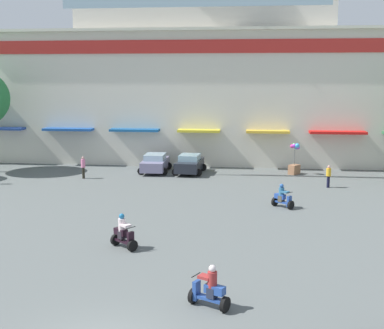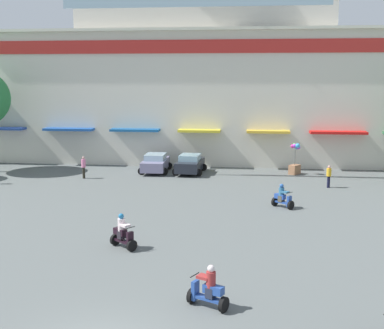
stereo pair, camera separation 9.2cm
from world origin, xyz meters
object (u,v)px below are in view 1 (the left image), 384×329
object	(u,v)px
scooter_rider_3	(123,234)
pedestrian_0	(329,175)
parked_car_1	(190,164)
scooter_rider_2	(210,290)
scooter_rider_6	(283,198)
parked_car_0	(155,163)
pedestrian_1	(83,166)
balloon_vendor_cart	(295,161)

from	to	relation	value
scooter_rider_3	pedestrian_0	xyz separation A→B (m)	(11.11, 14.05, 0.23)
parked_car_1	scooter_rider_3	size ratio (longest dim) A/B	2.49
scooter_rider_2	scooter_rider_6	world-z (taller)	scooter_rider_2
parked_car_1	parked_car_0	bearing A→B (deg)	176.06
scooter_rider_3	scooter_rider_6	size ratio (longest dim) A/B	1.12
parked_car_0	pedestrian_1	size ratio (longest dim) A/B	2.43
scooter_rider_3	parked_car_1	bearing A→B (deg)	87.15
parked_car_0	pedestrian_1	xyz separation A→B (m)	(-4.94, -3.14, 0.21)
scooter_rider_6	scooter_rider_3	bearing A→B (deg)	-133.06
scooter_rider_3	pedestrian_0	distance (m)	17.91
parked_car_1	scooter_rider_2	xyz separation A→B (m)	(3.41, -23.85, -0.15)
scooter_rider_2	balloon_vendor_cart	world-z (taller)	balloon_vendor_cart
scooter_rider_6	pedestrian_1	bearing A→B (deg)	153.56
pedestrian_1	scooter_rider_3	bearing A→B (deg)	-65.85
scooter_rider_6	pedestrian_1	xyz separation A→B (m)	(-14.45, 7.19, 0.38)
parked_car_0	pedestrian_1	bearing A→B (deg)	-147.60
parked_car_1	pedestrian_0	distance (m)	11.03
pedestrian_1	balloon_vendor_cart	xyz separation A→B (m)	(16.06, 3.50, 0.08)
parked_car_1	scooter_rider_6	bearing A→B (deg)	-56.59
scooter_rider_2	balloon_vendor_cart	xyz separation A→B (m)	(4.87, 24.40, 0.42)
pedestrian_0	parked_car_0	bearing A→B (deg)	161.35
pedestrian_0	balloon_vendor_cart	size ratio (longest dim) A/B	0.63
parked_car_1	pedestrian_0	bearing A→B (deg)	-22.39
balloon_vendor_cart	scooter_rider_6	bearing A→B (deg)	-98.54
parked_car_1	pedestrian_1	distance (m)	8.31
pedestrian_0	balloon_vendor_cart	distance (m)	5.13
scooter_rider_6	parked_car_1	bearing A→B (deg)	123.41
scooter_rider_6	parked_car_0	bearing A→B (deg)	132.65
parked_car_0	parked_car_1	world-z (taller)	parked_car_1
parked_car_0	pedestrian_0	xyz separation A→B (m)	(13.03, -4.40, 0.13)
parked_car_0	pedestrian_0	distance (m)	13.75
scooter_rider_3	balloon_vendor_cart	world-z (taller)	balloon_vendor_cart
scooter_rider_2	pedestrian_1	distance (m)	23.71
parked_car_0	parked_car_1	xyz separation A→B (m)	(2.83, -0.19, 0.01)
pedestrian_1	balloon_vendor_cart	size ratio (longest dim) A/B	0.67
pedestrian_1	balloon_vendor_cart	world-z (taller)	balloon_vendor_cart
pedestrian_0	pedestrian_1	world-z (taller)	pedestrian_1
parked_car_0	balloon_vendor_cart	distance (m)	11.12
balloon_vendor_cart	pedestrian_1	bearing A→B (deg)	-167.70
parked_car_1	scooter_rider_2	world-z (taller)	scooter_rider_2
scooter_rider_2	pedestrian_0	xyz separation A→B (m)	(6.79, 19.64, 0.27)
parked_car_0	balloon_vendor_cart	xyz separation A→B (m)	(11.11, 0.36, 0.29)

